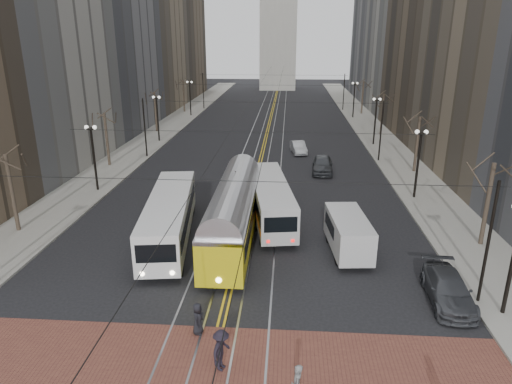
# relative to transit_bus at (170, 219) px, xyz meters

# --- Properties ---
(ground) EXTENTS (260.00, 260.00, 0.00)m
(ground) POSITION_rel_transit_bus_xyz_m (4.71, -8.38, -1.52)
(ground) COLOR black
(ground) RESTS_ON ground
(sidewalk_left) EXTENTS (5.00, 140.00, 0.15)m
(sidewalk_left) POSITION_rel_transit_bus_xyz_m (-10.29, 36.62, -1.44)
(sidewalk_left) COLOR gray
(sidewalk_left) RESTS_ON ground
(sidewalk_right) EXTENTS (5.00, 140.00, 0.15)m
(sidewalk_right) POSITION_rel_transit_bus_xyz_m (19.71, 36.62, -1.44)
(sidewalk_right) COLOR gray
(sidewalk_right) RESTS_ON ground
(crosswalk_band) EXTENTS (25.00, 6.00, 0.01)m
(crosswalk_band) POSITION_rel_transit_bus_xyz_m (4.71, -12.38, -1.51)
(crosswalk_band) COLOR brown
(crosswalk_band) RESTS_ON ground
(streetcar_rails) EXTENTS (4.80, 130.00, 0.02)m
(streetcar_rails) POSITION_rel_transit_bus_xyz_m (4.71, 36.62, -1.52)
(streetcar_rails) COLOR gray
(streetcar_rails) RESTS_ON ground
(centre_lines) EXTENTS (0.42, 130.00, 0.01)m
(centre_lines) POSITION_rel_transit_bus_xyz_m (4.71, 36.62, -1.51)
(centre_lines) COLOR gold
(centre_lines) RESTS_ON ground
(building_left_mid) EXTENTS (16.00, 20.00, 34.00)m
(building_left_mid) POSITION_rel_transit_bus_xyz_m (-20.79, 37.62, 15.48)
(building_left_mid) COLOR slate
(building_left_mid) RESTS_ON ground
(building_left_far) EXTENTS (16.00, 20.00, 40.00)m
(building_left_far) POSITION_rel_transit_bus_xyz_m (-20.79, 77.62, 18.48)
(building_left_far) COLOR brown
(building_left_far) RESTS_ON ground
(building_right_mid) EXTENTS (16.00, 20.00, 34.00)m
(building_right_mid) POSITION_rel_transit_bus_xyz_m (30.21, 37.62, 15.48)
(building_right_mid) COLOR brown
(building_right_mid) RESTS_ON ground
(building_right_far) EXTENTS (16.00, 20.00, 40.00)m
(building_right_far) POSITION_rel_transit_bus_xyz_m (30.21, 77.62, 18.48)
(building_right_far) COLOR slate
(building_right_far) RESTS_ON ground
(lamp_posts) EXTENTS (27.60, 57.20, 5.60)m
(lamp_posts) POSITION_rel_transit_bus_xyz_m (4.71, 20.37, 1.28)
(lamp_posts) COLOR black
(lamp_posts) RESTS_ON ground
(street_trees) EXTENTS (31.68, 53.28, 5.60)m
(street_trees) POSITION_rel_transit_bus_xyz_m (4.71, 26.87, 1.28)
(street_trees) COLOR #382D23
(street_trees) RESTS_ON ground
(trolley_wires) EXTENTS (25.96, 120.00, 6.60)m
(trolley_wires) POSITION_rel_transit_bus_xyz_m (4.71, 26.45, 2.26)
(trolley_wires) COLOR black
(trolley_wires) RESTS_ON ground
(transit_bus) EXTENTS (4.12, 12.38, 3.04)m
(transit_bus) POSITION_rel_transit_bus_xyz_m (0.00, 0.00, 0.00)
(transit_bus) COLOR silver
(transit_bus) RESTS_ON ground
(streetcar) EXTENTS (2.64, 13.93, 3.28)m
(streetcar) POSITION_rel_transit_bus_xyz_m (4.21, 0.38, 0.12)
(streetcar) COLOR gold
(streetcar) RESTS_ON ground
(rear_bus) EXTENTS (4.11, 11.40, 2.91)m
(rear_bus) POSITION_rel_transit_bus_xyz_m (6.51, 4.11, -0.06)
(rear_bus) COLOR beige
(rear_bus) RESTS_ON ground
(cargo_van) EXTENTS (2.62, 5.67, 2.43)m
(cargo_van) POSITION_rel_transit_bus_xyz_m (11.58, -1.08, -0.30)
(cargo_van) COLOR silver
(cargo_van) RESTS_ON ground
(sedan_grey) EXTENTS (2.29, 5.03, 1.67)m
(sedan_grey) POSITION_rel_transit_bus_xyz_m (11.20, 16.96, -0.68)
(sedan_grey) COLOR #383A3E
(sedan_grey) RESTS_ON ground
(sedan_silver) EXTENTS (2.10, 4.35, 1.38)m
(sedan_silver) POSITION_rel_transit_bus_xyz_m (8.93, 24.79, -0.83)
(sedan_silver) COLOR #A1A5A9
(sedan_silver) RESTS_ON ground
(sedan_parked) EXTENTS (2.27, 5.08, 1.45)m
(sedan_parked) POSITION_rel_transit_bus_xyz_m (16.07, -6.32, -0.80)
(sedan_parked) COLOR #3C3F44
(sedan_parked) RESTS_ON ground
(pedestrian_a) EXTENTS (0.56, 0.80, 1.54)m
(pedestrian_a) POSITION_rel_transit_bus_xyz_m (3.77, -9.88, -0.74)
(pedestrian_a) COLOR black
(pedestrian_a) RESTS_ON crosswalk_band
(pedestrian_d) EXTENTS (1.05, 1.34, 1.83)m
(pedestrian_d) POSITION_rel_transit_bus_xyz_m (5.19, -12.18, -0.59)
(pedestrian_d) COLOR black
(pedestrian_d) RESTS_ON crosswalk_band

